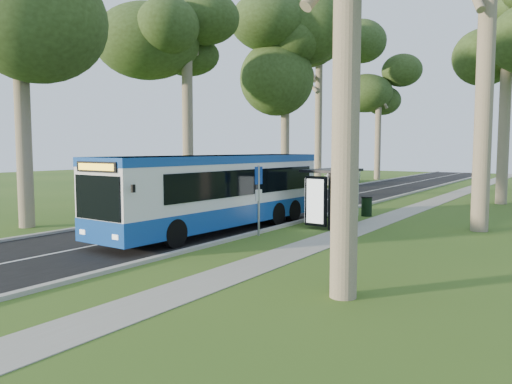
# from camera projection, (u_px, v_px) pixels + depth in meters

# --- Properties ---
(ground) EXTENTS (120.00, 120.00, 0.00)m
(ground) POSITION_uv_depth(u_px,v_px,m) (254.00, 235.00, 20.32)
(ground) COLOR #34571B
(ground) RESTS_ON ground
(road) EXTENTS (7.00, 100.00, 0.02)m
(road) POSITION_uv_depth(u_px,v_px,m) (297.00, 206.00, 30.56)
(road) COLOR black
(road) RESTS_ON ground
(kerb_east) EXTENTS (0.25, 100.00, 0.12)m
(kerb_east) POSITION_uv_depth(u_px,v_px,m) (350.00, 208.00, 28.63)
(kerb_east) COLOR #9E9B93
(kerb_east) RESTS_ON ground
(kerb_west) EXTENTS (0.25, 100.00, 0.12)m
(kerb_west) POSITION_uv_depth(u_px,v_px,m) (250.00, 201.00, 32.47)
(kerb_west) COLOR #9E9B93
(kerb_west) RESTS_ON ground
(centre_line) EXTENTS (0.12, 100.00, 0.00)m
(centre_line) POSITION_uv_depth(u_px,v_px,m) (297.00, 205.00, 30.55)
(centre_line) COLOR white
(centre_line) RESTS_ON road
(footpath) EXTENTS (1.50, 100.00, 0.02)m
(footpath) POSITION_uv_depth(u_px,v_px,m) (402.00, 213.00, 26.99)
(footpath) COLOR gray
(footpath) RESTS_ON ground
(bus) EXTENTS (3.03, 12.20, 3.21)m
(bus) POSITION_uv_depth(u_px,v_px,m) (218.00, 192.00, 21.05)
(bus) COLOR white
(bus) RESTS_ON ground
(bus_stop_sign) EXTENTS (0.13, 0.40, 2.83)m
(bus_stop_sign) POSITION_uv_depth(u_px,v_px,m) (259.00, 193.00, 19.89)
(bus_stop_sign) COLOR gray
(bus_stop_sign) RESTS_ON ground
(bus_shelter) EXTENTS (1.87, 3.12, 2.57)m
(bus_shelter) POSITION_uv_depth(u_px,v_px,m) (331.00, 186.00, 22.18)
(bus_shelter) COLOR black
(bus_shelter) RESTS_ON ground
(litter_bin) EXTENTS (0.58, 0.58, 1.02)m
(litter_bin) POSITION_uv_depth(u_px,v_px,m) (367.00, 206.00, 25.83)
(litter_bin) COLOR black
(litter_bin) RESTS_ON ground
(car_white) EXTENTS (3.36, 4.93, 1.56)m
(car_white) POSITION_uv_depth(u_px,v_px,m) (334.00, 177.00, 46.96)
(car_white) COLOR silver
(car_white) RESTS_ON ground
(car_silver) EXTENTS (2.72, 4.66, 1.45)m
(car_silver) POSITION_uv_depth(u_px,v_px,m) (351.00, 175.00, 52.58)
(car_silver) COLOR #A6A7AD
(car_silver) RESTS_ON ground
(tree_west_b) EXTENTS (5.20, 5.20, 16.08)m
(tree_west_b) POSITION_uv_depth(u_px,v_px,m) (186.00, 16.00, 31.69)
(tree_west_b) COLOR #7A6B56
(tree_west_b) RESTS_ON ground
(tree_west_c) EXTENTS (5.20, 5.20, 15.54)m
(tree_west_c) POSITION_uv_depth(u_px,v_px,m) (286.00, 46.00, 39.22)
(tree_west_c) COLOR #7A6B56
(tree_west_c) RESTS_ON ground
(tree_west_d) EXTENTS (5.20, 5.20, 16.43)m
(tree_west_d) POSITION_uv_depth(u_px,v_px,m) (319.00, 59.00, 48.58)
(tree_west_d) COLOR #7A6B56
(tree_west_d) RESTS_ON ground
(tree_west_e) EXTENTS (5.20, 5.20, 15.46)m
(tree_west_e) POSITION_uv_depth(u_px,v_px,m) (379.00, 77.00, 55.59)
(tree_west_e) COLOR #7A6B56
(tree_west_e) RESTS_ON ground
(tree_east_c) EXTENTS (5.20, 5.20, 15.91)m
(tree_east_c) POSITION_uv_depth(u_px,v_px,m) (509.00, 13.00, 30.54)
(tree_east_c) COLOR #7A6B56
(tree_east_c) RESTS_ON ground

